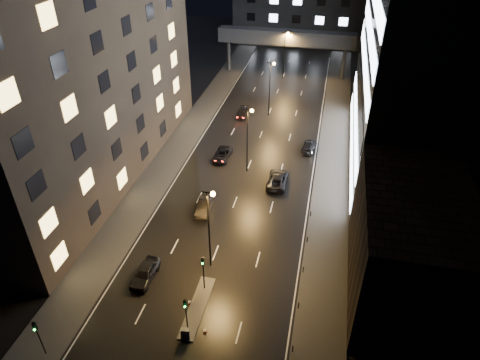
{
  "coord_description": "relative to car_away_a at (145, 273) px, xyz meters",
  "views": [
    {
      "loc": [
        10.63,
        -24.95,
        34.6
      ],
      "look_at": [
        0.79,
        19.6,
        4.0
      ],
      "focal_mm": 32.0,
      "sensor_mm": 36.0,
      "label": 1
    }
  ],
  "objects": [
    {
      "name": "building_right_low",
      "position": [
        26.34,
        4.44,
        5.18
      ],
      "size": [
        10.0,
        18.0,
        12.0
      ],
      "primitive_type": "cube",
      "color": "black",
      "rests_on": "ground"
    },
    {
      "name": "streetlight_mid_b",
      "position": [
        6.5,
        43.44,
        5.68
      ],
      "size": [
        1.45,
        0.5,
        10.15
      ],
      "color": "black",
      "rests_on": "ground"
    },
    {
      "name": "traffic_signal_near",
      "position": [
        6.64,
        -0.07,
        2.27
      ],
      "size": [
        0.28,
        0.34,
        4.4
      ],
      "color": "black",
      "rests_on": "median_island"
    },
    {
      "name": "cone_a",
      "position": [
        5.74,
        -2.33,
        -0.59
      ],
      "size": [
        0.43,
        0.43,
        0.45
      ],
      "primitive_type": "cone",
      "rotation": [
        0.0,
        0.0,
        -0.09
      ],
      "color": "#FD460D",
      "rests_on": "ground"
    },
    {
      "name": "building_left",
      "position": [
        -16.16,
        19.44,
        19.18
      ],
      "size": [
        15.0,
        48.0,
        40.0
      ],
      "primitive_type": "cube",
      "color": "#2D2319",
      "rests_on": "ground"
    },
    {
      "name": "ground",
      "position": [
        6.34,
        35.44,
        -0.82
      ],
      "size": [
        160.0,
        160.0,
        0.0
      ],
      "primitive_type": "plane",
      "color": "black",
      "rests_on": "ground"
    },
    {
      "name": "sidewalk_left",
      "position": [
        -6.16,
        30.44,
        -0.74
      ],
      "size": [
        5.0,
        110.0,
        0.15
      ],
      "primitive_type": "cube",
      "color": "#383533",
      "rests_on": "ground"
    },
    {
      "name": "car_away_d",
      "position": [
        1.71,
        41.87,
        -0.17
      ],
      "size": [
        2.12,
        4.58,
        1.3
      ],
      "primitive_type": "imported",
      "rotation": [
        0.0,
        0.0,
        0.07
      ],
      "color": "black",
      "rests_on": "ground"
    },
    {
      "name": "streetlight_near",
      "position": [
        6.5,
        3.44,
        5.68
      ],
      "size": [
        1.45,
        0.5,
        10.15
      ],
      "color": "black",
      "rests_on": "ground"
    },
    {
      "name": "bollard_row",
      "position": [
        16.54,
        1.94,
        -0.37
      ],
      "size": [
        0.12,
        25.12,
        0.9
      ],
      "color": "black",
      "rests_on": "ground"
    },
    {
      "name": "traffic_signal_corner",
      "position": [
        -5.16,
        -10.57,
        2.12
      ],
      "size": [
        0.28,
        0.34,
        4.4
      ],
      "color": "black",
      "rests_on": "ground"
    },
    {
      "name": "streetlight_far",
      "position": [
        6.5,
        63.44,
        5.68
      ],
      "size": [
        1.45,
        0.5,
        10.15
      ],
      "color": "black",
      "rests_on": "ground"
    },
    {
      "name": "car_toward_b",
      "position": [
        14.86,
        31.94,
        -0.12
      ],
      "size": [
        2.47,
        5.01,
        1.4
      ],
      "primitive_type": "imported",
      "rotation": [
        0.0,
        0.0,
        3.03
      ],
      "color": "black",
      "rests_on": "ground"
    },
    {
      "name": "car_away_a",
      "position": [
        0.0,
        0.0,
        0.0
      ],
      "size": [
        2.08,
        4.86,
        1.64
      ],
      "primitive_type": "imported",
      "rotation": [
        0.0,
        0.0,
        -0.03
      ],
      "color": "black",
      "rests_on": "ground"
    },
    {
      "name": "car_away_c",
      "position": [
        1.8,
        26.22,
        -0.12
      ],
      "size": [
        2.55,
        5.13,
        1.4
      ],
      "primitive_type": "imported",
      "rotation": [
        0.0,
        0.0,
        -0.05
      ],
      "color": "black",
      "rests_on": "ground"
    },
    {
      "name": "building_right_glass",
      "position": [
        31.34,
        31.44,
        21.68
      ],
      "size": [
        20.0,
        36.0,
        45.0
      ],
      "primitive_type": "cube",
      "color": "black",
      "rests_on": "ground"
    },
    {
      "name": "sidewalk_right",
      "position": [
        18.84,
        30.44,
        -0.74
      ],
      "size": [
        5.0,
        110.0,
        0.15
      ],
      "primitive_type": "cube",
      "color": "#383533",
      "rests_on": "ground"
    },
    {
      "name": "car_away_b",
      "position": [
        2.92,
        12.8,
        -0.01
      ],
      "size": [
        2.1,
        5.04,
        1.62
      ],
      "primitive_type": "imported",
      "rotation": [
        0.0,
        0.0,
        0.08
      ],
      "color": "black",
      "rests_on": "ground"
    },
    {
      "name": "streetlight_mid_a",
      "position": [
        6.5,
        23.44,
        5.68
      ],
      "size": [
        1.45,
        0.5,
        10.15
      ],
      "color": "black",
      "rests_on": "ground"
    },
    {
      "name": "car_toward_a",
      "position": [
        11.31,
        21.05,
        -0.01
      ],
      "size": [
        2.71,
        5.82,
        1.61
      ],
      "primitive_type": "imported",
      "rotation": [
        0.0,
        0.0,
        3.15
      ],
      "color": "black",
      "rests_on": "ground"
    },
    {
      "name": "utility_cabinet",
      "position": [
        6.64,
        -6.26,
        -0.07
      ],
      "size": [
        0.87,
        0.6,
        1.19
      ],
      "primitive_type": "cube",
      "rotation": [
        0.0,
        0.0,
        0.2
      ],
      "color": "#525154",
      "rests_on": "median_island"
    },
    {
      "name": "cone_b",
      "position": [
        8.19,
        -5.22,
        -0.6
      ],
      "size": [
        0.42,
        0.42,
        0.44
      ],
      "primitive_type": "cone",
      "rotation": [
        0.0,
        0.0,
        0.17
      ],
      "color": "#FF4B0D",
      "rests_on": "ground"
    },
    {
      "name": "median_island",
      "position": [
        6.64,
        -2.56,
        -0.74
      ],
      "size": [
        1.6,
        8.0,
        0.15
      ],
      "primitive_type": "cube",
      "color": "#383533",
      "rests_on": "ground"
    },
    {
      "name": "skybridge",
      "position": [
        6.34,
        65.44,
        7.52
      ],
      "size": [
        30.0,
        3.0,
        10.0
      ],
      "color": "#333335",
      "rests_on": "ground"
    },
    {
      "name": "traffic_signal_far",
      "position": [
        6.64,
        -5.57,
        2.27
      ],
      "size": [
        0.28,
        0.34,
        4.4
      ],
      "color": "black",
      "rests_on": "median_island"
    }
  ]
}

